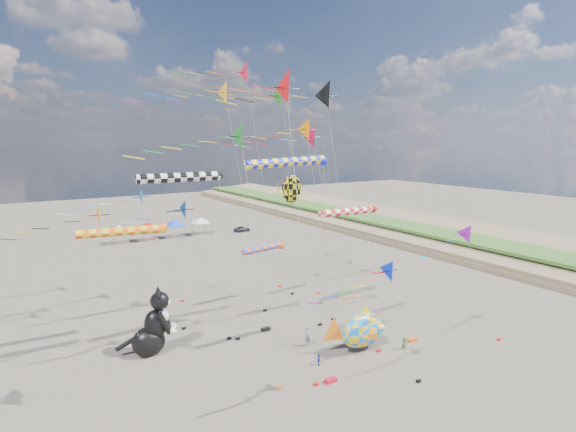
% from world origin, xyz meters
% --- Properties ---
extents(ground, '(260.00, 260.00, 0.00)m').
position_xyz_m(ground, '(0.00, 0.00, 0.00)').
color(ground, brown).
rests_on(ground, ground).
extents(delta_kite_0, '(10.59, 1.89, 13.18)m').
position_xyz_m(delta_kite_0, '(-11.09, 26.29, 11.86)').
color(delta_kite_0, '#0F72B9').
rests_on(delta_kite_0, ground).
extents(delta_kite_1, '(14.64, 2.62, 19.48)m').
position_xyz_m(delta_kite_1, '(3.89, 17.09, 17.89)').
color(delta_kite_1, red).
rests_on(delta_kite_1, ground).
extents(delta_kite_2, '(9.37, 2.04, 19.04)m').
position_xyz_m(delta_kite_2, '(-10.06, 5.29, 17.68)').
color(delta_kite_2, '#1C7E25').
rests_on(delta_kite_2, ground).
extents(delta_kite_3, '(16.55, 2.68, 26.53)m').
position_xyz_m(delta_kite_3, '(-0.45, 24.95, 24.89)').
color(delta_kite_3, red).
rests_on(delta_kite_3, ground).
extents(delta_kite_4, '(10.99, 1.96, 19.65)m').
position_xyz_m(delta_kite_4, '(-2.43, 10.15, 18.30)').
color(delta_kite_4, orange).
rests_on(delta_kite_4, ground).
extents(delta_kite_5, '(12.42, 2.27, 23.33)m').
position_xyz_m(delta_kite_5, '(-5.21, 18.88, 21.87)').
color(delta_kite_5, '#FCA523').
rests_on(delta_kite_5, ground).
extents(delta_kite_6, '(8.75, 1.74, 10.97)m').
position_xyz_m(delta_kite_6, '(10.00, 1.54, 9.74)').
color(delta_kite_6, purple).
rests_on(delta_kite_6, ground).
extents(delta_kite_7, '(10.65, 1.87, 13.09)m').
position_xyz_m(delta_kite_7, '(-11.22, 14.71, 11.79)').
color(delta_kite_7, '#0548B5').
rests_on(delta_kite_7, ground).
extents(delta_kite_8, '(9.18, 1.82, 13.09)m').
position_xyz_m(delta_kite_8, '(-17.54, 15.33, 11.82)').
color(delta_kite_8, orange).
rests_on(delta_kite_8, ground).
extents(delta_kite_9, '(8.75, 1.69, 9.81)m').
position_xyz_m(delta_kite_9, '(-1.16, 0.49, 8.56)').
color(delta_kite_9, '#0425CD').
rests_on(delta_kite_9, ground).
extents(delta_kite_10, '(14.70, 3.11, 23.84)m').
position_xyz_m(delta_kite_10, '(6.17, 16.82, 22.06)').
color(delta_kite_10, black).
rests_on(delta_kite_10, ground).
extents(delta_kite_11, '(11.70, 2.38, 22.08)m').
position_xyz_m(delta_kite_11, '(-7.51, 4.22, 20.58)').
color(delta_kite_11, red).
rests_on(delta_kite_11, ground).
extents(delta_kite_12, '(15.96, 2.87, 23.92)m').
position_xyz_m(delta_kite_12, '(2.40, 20.23, 22.23)').
color(delta_kite_12, '#1E8319').
rests_on(delta_kite_12, ground).
extents(windsock_0, '(6.61, 0.72, 6.36)m').
position_xyz_m(windsock_0, '(1.50, 21.76, 5.96)').
color(windsock_0, '#E0490F').
rests_on(windsock_0, ground).
extents(windsock_1, '(8.26, 0.79, 15.23)m').
position_xyz_m(windsock_1, '(-10.01, 14.21, 14.76)').
color(windsock_1, black).
rests_on(windsock_1, ground).
extents(windsock_2, '(8.89, 0.79, 10.43)m').
position_xyz_m(windsock_2, '(-13.66, 19.02, 9.99)').
color(windsock_2, '#FF5615').
rests_on(windsock_2, ground).
extents(windsock_3, '(7.50, 0.67, 12.09)m').
position_xyz_m(windsock_3, '(2.61, 8.72, 11.67)').
color(windsock_3, red).
rests_on(windsock_3, ground).
extents(windsock_4, '(9.77, 0.85, 16.27)m').
position_xyz_m(windsock_4, '(-0.67, 13.19, 15.79)').
color(windsock_4, '#151BDB').
rests_on(windsock_4, ground).
extents(angelfish_kite, '(3.74, 3.02, 14.54)m').
position_xyz_m(angelfish_kite, '(0.32, 14.80, 13.11)').
color(angelfish_kite, yellow).
rests_on(angelfish_kite, ground).
extents(cat_inflatable, '(4.66, 3.27, 5.70)m').
position_xyz_m(cat_inflatable, '(-12.79, 15.83, 2.85)').
color(cat_inflatable, black).
rests_on(cat_inflatable, ground).
extents(fish_inflatable, '(6.07, 3.22, 4.15)m').
position_xyz_m(fish_inflatable, '(2.41, 6.67, 1.85)').
color(fish_inflatable, '#157FD5').
rests_on(fish_inflatable, ground).
extents(person_adult, '(0.69, 0.50, 1.76)m').
position_xyz_m(person_adult, '(-0.98, 9.84, 0.88)').
color(person_adult, gray).
rests_on(person_adult, ground).
extents(child_green, '(0.51, 0.41, 1.01)m').
position_xyz_m(child_green, '(5.67, 4.88, 0.51)').
color(child_green, '#268832').
rests_on(child_green, ground).
extents(child_blue, '(0.58, 0.52, 0.94)m').
position_xyz_m(child_blue, '(-2.24, 6.52, 0.47)').
color(child_blue, '#2D39AD').
rests_on(child_blue, ground).
extents(kite_bag_0, '(0.90, 0.44, 0.30)m').
position_xyz_m(kite_bag_0, '(-2.51, 14.56, 0.15)').
color(kite_bag_0, black).
rests_on(kite_bag_0, ground).
extents(kite_bag_1, '(0.90, 0.44, 0.30)m').
position_xyz_m(kite_bag_1, '(7.37, 5.60, 0.15)').
color(kite_bag_1, '#DC5812').
rests_on(kite_bag_1, ground).
extents(kite_bag_2, '(0.90, 0.44, 0.30)m').
position_xyz_m(kite_bag_2, '(-3.01, 3.99, 0.15)').
color(kite_bag_2, red).
rests_on(kite_bag_2, ground).
extents(tent_row, '(19.20, 4.20, 3.80)m').
position_xyz_m(tent_row, '(1.50, 60.00, 3.15)').
color(tent_row, white).
rests_on(tent_row, ground).
extents(parked_car, '(3.31, 1.41, 1.12)m').
position_xyz_m(parked_car, '(16.72, 58.00, 0.56)').
color(parked_car, '#26262D').
rests_on(parked_car, ground).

